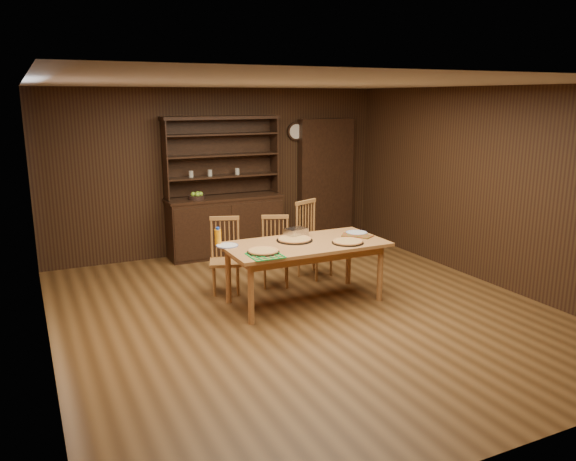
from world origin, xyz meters
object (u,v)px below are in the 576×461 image
chair_left (225,253)px  china_hutch (225,218)px  juice_bottle (218,237)px  chair_center (275,249)px  chair_right (311,236)px  dining_table (305,249)px

chair_left → china_hutch: bearing=90.1°
juice_bottle → chair_center: bearing=23.2°
chair_center → chair_right: chair_right is taller
dining_table → chair_right: 1.08m
china_hutch → chair_center: size_ratio=2.33×
chair_center → china_hutch: bearing=116.5°
dining_table → chair_left: (-0.73, 0.80, -0.16)m
china_hutch → dining_table: (0.15, -2.46, 0.08)m
chair_center → juice_bottle: size_ratio=4.43×
china_hutch → chair_center: 1.70m
dining_table → chair_center: size_ratio=2.08×
chair_left → chair_right: size_ratio=0.91×
juice_bottle → chair_right: bearing=19.4°
dining_table → china_hutch: bearing=93.6°
dining_table → chair_center: (-0.04, 0.77, -0.18)m
chair_left → chair_center: bearing=16.7°
china_hutch → chair_right: china_hutch is taller
china_hutch → juice_bottle: bearing=-111.2°
dining_table → chair_center: chair_center is taller
chair_center → juice_bottle: 1.07m
chair_center → juice_bottle: bearing=-134.1°
chair_right → dining_table: bearing=-145.3°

